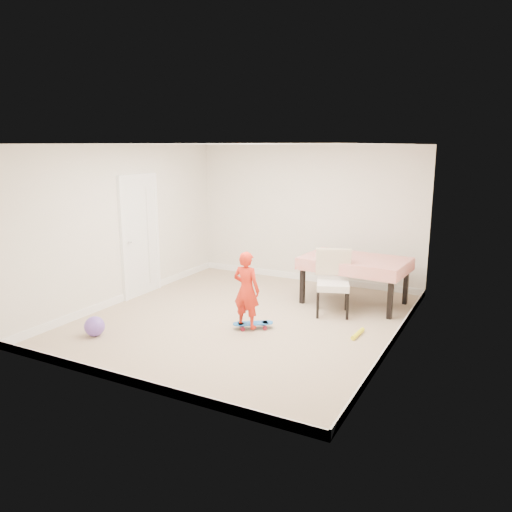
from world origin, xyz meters
The scene contains 17 objects.
ground centered at (0.00, 0.00, 0.00)m, with size 5.00×5.00×0.00m, color tan.
ceiling centered at (0.00, 0.00, 2.58)m, with size 4.50×5.00×0.04m, color white.
wall_back centered at (0.00, 2.48, 1.30)m, with size 4.50×0.04×2.60m, color silver.
wall_front centered at (0.00, -2.48, 1.30)m, with size 4.50×0.04×2.60m, color silver.
wall_left centered at (-2.23, 0.00, 1.30)m, with size 0.04×5.00×2.60m, color silver.
wall_right centered at (2.23, 0.00, 1.30)m, with size 0.04×5.00×2.60m, color silver.
door centered at (-2.22, 0.30, 1.02)m, with size 0.10×0.94×2.11m, color white.
baseboard_back centered at (0.00, 2.49, 0.06)m, with size 4.50×0.02×0.12m, color white.
baseboard_front centered at (0.00, -2.49, 0.06)m, with size 4.50×0.02×0.12m, color white.
baseboard_left centered at (-2.24, 0.00, 0.06)m, with size 0.02×5.00×0.12m, color white.
baseboard_right centered at (2.24, 0.00, 0.06)m, with size 0.02×5.00×0.12m, color white.
dining_table centered at (1.26, 1.50, 0.39)m, with size 1.67×1.05×0.79m, color #AA1C09, non-canonical shape.
dining_chair centered at (1.12, 0.82, 0.50)m, with size 0.55×0.63×1.00m, color white, non-canonical shape.
skateboard centered at (0.32, -0.31, 0.04)m, with size 0.58×0.21×0.09m, color blue, non-canonical shape.
child centered at (0.25, -0.38, 0.56)m, with size 0.40×0.27×1.11m, color red.
balloon centered at (-1.49, -1.57, 0.14)m, with size 0.28×0.28×0.28m, color #734FBE.
foam_toy centered at (1.74, 0.11, 0.03)m, with size 0.06×0.06×0.40m, color #FCF41A.
Camera 1 is at (3.50, -6.31, 2.58)m, focal length 35.00 mm.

